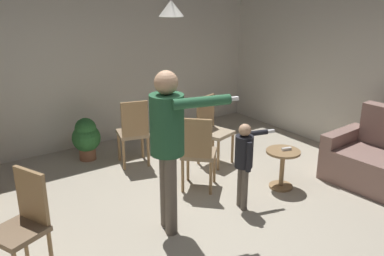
{
  "coord_description": "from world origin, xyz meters",
  "views": [
    {
      "loc": [
        -2.43,
        -3.19,
        2.54
      ],
      "look_at": [
        0.15,
        0.48,
        1.0
      ],
      "focal_mm": 39.42,
      "sensor_mm": 36.0,
      "label": 1
    }
  ],
  "objects_px": {
    "side_table_by_couch": "(282,164)",
    "dining_chair_centre_back": "(24,221)",
    "dining_chair_near_wall": "(212,127)",
    "dining_chair_spare": "(134,130)",
    "person_adult": "(169,135)",
    "potted_plant_corner": "(86,137)",
    "dining_chair_by_counter": "(198,150)",
    "spare_remote_on_table": "(286,149)",
    "person_child": "(245,157)"
  },
  "relations": [
    {
      "from": "side_table_by_couch",
      "to": "potted_plant_corner",
      "type": "xyz_separation_m",
      "value": [
        -1.72,
        2.35,
        0.03
      ]
    },
    {
      "from": "dining_chair_by_counter",
      "to": "dining_chair_centre_back",
      "type": "bearing_deg",
      "value": -122.97
    },
    {
      "from": "person_adult",
      "to": "person_child",
      "type": "distance_m",
      "value": 1.05
    },
    {
      "from": "person_adult",
      "to": "potted_plant_corner",
      "type": "distance_m",
      "value": 2.46
    },
    {
      "from": "person_adult",
      "to": "dining_chair_by_counter",
      "type": "height_order",
      "value": "person_adult"
    },
    {
      "from": "dining_chair_spare",
      "to": "dining_chair_centre_back",
      "type": "bearing_deg",
      "value": -124.91
    },
    {
      "from": "person_child",
      "to": "dining_chair_centre_back",
      "type": "bearing_deg",
      "value": -79.45
    },
    {
      "from": "dining_chair_near_wall",
      "to": "dining_chair_by_counter",
      "type": "bearing_deg",
      "value": 25.95
    },
    {
      "from": "person_child",
      "to": "dining_chair_by_counter",
      "type": "xyz_separation_m",
      "value": [
        -0.17,
        0.68,
        -0.11
      ]
    },
    {
      "from": "dining_chair_spare",
      "to": "person_adult",
      "type": "bearing_deg",
      "value": -90.43
    },
    {
      "from": "dining_chair_centre_back",
      "to": "potted_plant_corner",
      "type": "bearing_deg",
      "value": -56.18
    },
    {
      "from": "person_adult",
      "to": "potted_plant_corner",
      "type": "bearing_deg",
      "value": -165.31
    },
    {
      "from": "side_table_by_couch",
      "to": "person_adult",
      "type": "bearing_deg",
      "value": 179.9
    },
    {
      "from": "person_child",
      "to": "spare_remote_on_table",
      "type": "xyz_separation_m",
      "value": [
        0.8,
        0.09,
        -0.12
      ]
    },
    {
      "from": "person_adult",
      "to": "person_child",
      "type": "relative_size",
      "value": 1.66
    },
    {
      "from": "side_table_by_couch",
      "to": "dining_chair_centre_back",
      "type": "bearing_deg",
      "value": 178.14
    },
    {
      "from": "person_adult",
      "to": "side_table_by_couch",
      "type": "bearing_deg",
      "value": 104.43
    },
    {
      "from": "spare_remote_on_table",
      "to": "dining_chair_near_wall",
      "type": "bearing_deg",
      "value": 102.88
    },
    {
      "from": "side_table_by_couch",
      "to": "dining_chair_by_counter",
      "type": "distance_m",
      "value": 1.11
    },
    {
      "from": "dining_chair_near_wall",
      "to": "spare_remote_on_table",
      "type": "bearing_deg",
      "value": 87.11
    },
    {
      "from": "potted_plant_corner",
      "to": "spare_remote_on_table",
      "type": "relative_size",
      "value": 5.03
    },
    {
      "from": "person_adult",
      "to": "dining_chair_spare",
      "type": "xyz_separation_m",
      "value": [
        0.48,
        1.73,
        -0.54
      ]
    },
    {
      "from": "dining_chair_centre_back",
      "to": "dining_chair_near_wall",
      "type": "bearing_deg",
      "value": -92.93
    },
    {
      "from": "side_table_by_couch",
      "to": "person_adult",
      "type": "height_order",
      "value": "person_adult"
    },
    {
      "from": "side_table_by_couch",
      "to": "dining_chair_by_counter",
      "type": "height_order",
      "value": "dining_chair_by_counter"
    },
    {
      "from": "dining_chair_spare",
      "to": "potted_plant_corner",
      "type": "distance_m",
      "value": 0.81
    },
    {
      "from": "person_child",
      "to": "dining_chair_by_counter",
      "type": "distance_m",
      "value": 0.71
    },
    {
      "from": "side_table_by_couch",
      "to": "dining_chair_centre_back",
      "type": "height_order",
      "value": "dining_chair_centre_back"
    },
    {
      "from": "dining_chair_near_wall",
      "to": "dining_chair_centre_back",
      "type": "height_order",
      "value": "same"
    },
    {
      "from": "dining_chair_centre_back",
      "to": "potted_plant_corner",
      "type": "height_order",
      "value": "dining_chair_centre_back"
    },
    {
      "from": "dining_chair_spare",
      "to": "dining_chair_near_wall",
      "type": "bearing_deg",
      "value": -13.57
    },
    {
      "from": "person_child",
      "to": "spare_remote_on_table",
      "type": "distance_m",
      "value": 0.81
    },
    {
      "from": "dining_chair_centre_back",
      "to": "dining_chair_by_counter",
      "type": "bearing_deg",
      "value": -101.37
    },
    {
      "from": "dining_chair_near_wall",
      "to": "spare_remote_on_table",
      "type": "distance_m",
      "value": 1.24
    },
    {
      "from": "side_table_by_couch",
      "to": "dining_chair_spare",
      "type": "xyz_separation_m",
      "value": [
        -1.24,
        1.74,
        0.22
      ]
    },
    {
      "from": "dining_chair_near_wall",
      "to": "dining_chair_spare",
      "type": "height_order",
      "value": "same"
    },
    {
      "from": "person_adult",
      "to": "dining_chair_spare",
      "type": "bearing_deg",
      "value": 179.12
    },
    {
      "from": "dining_chair_centre_back",
      "to": "person_child",
      "type": "bearing_deg",
      "value": -118.16
    },
    {
      "from": "dining_chair_by_counter",
      "to": "dining_chair_centre_back",
      "type": "xyz_separation_m",
      "value": [
        -2.25,
        -0.47,
        0.0
      ]
    },
    {
      "from": "potted_plant_corner",
      "to": "spare_remote_on_table",
      "type": "xyz_separation_m",
      "value": [
        1.76,
        -2.37,
        0.18
      ]
    },
    {
      "from": "dining_chair_by_counter",
      "to": "dining_chair_spare",
      "type": "height_order",
      "value": "same"
    },
    {
      "from": "person_child",
      "to": "spare_remote_on_table",
      "type": "relative_size",
      "value": 8.1
    },
    {
      "from": "dining_chair_spare",
      "to": "potted_plant_corner",
      "type": "relative_size",
      "value": 1.53
    },
    {
      "from": "dining_chair_near_wall",
      "to": "dining_chair_centre_back",
      "type": "distance_m",
      "value": 3.13
    },
    {
      "from": "person_child",
      "to": "potted_plant_corner",
      "type": "bearing_deg",
      "value": -143.18
    },
    {
      "from": "person_child",
      "to": "dining_chair_spare",
      "type": "distance_m",
      "value": 1.9
    },
    {
      "from": "dining_chair_by_counter",
      "to": "spare_remote_on_table",
      "type": "bearing_deg",
      "value": 13.62
    },
    {
      "from": "dining_chair_by_counter",
      "to": "dining_chair_near_wall",
      "type": "bearing_deg",
      "value": 86.85
    },
    {
      "from": "potted_plant_corner",
      "to": "spare_remote_on_table",
      "type": "bearing_deg",
      "value": -53.39
    },
    {
      "from": "spare_remote_on_table",
      "to": "side_table_by_couch",
      "type": "bearing_deg",
      "value": 157.64
    }
  ]
}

